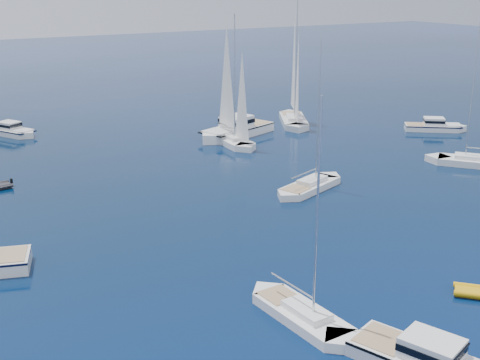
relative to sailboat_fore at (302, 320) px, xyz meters
name	(u,v)px	position (x,y,z in m)	size (l,w,h in m)	color
motor_cruiser_far_r	(434,131)	(43.39, 30.39, 0.00)	(2.57, 8.40, 2.20)	white
motor_cruiser_distant	(235,136)	(19.47, 41.03, 0.00)	(3.79, 12.39, 3.25)	white
motor_cruiser_horizon	(11,135)	(-4.67, 56.14, 0.00)	(2.55, 8.33, 2.19)	silver
sailboat_fore	(302,320)	(0.00, 0.00, 0.00)	(2.45, 9.42, 13.84)	white
sailboat_mid_r	(475,166)	(34.77, 16.62, 0.00)	(2.85, 10.97, 16.13)	white
sailboat_centre	(310,190)	(14.81, 19.15, 0.00)	(2.55, 9.81, 14.41)	silver
sailboat_sails_r	(231,143)	(17.17, 38.20, 0.00)	(2.80, 10.76, 15.82)	white
sailboat_sails_far	(293,124)	(29.99, 43.28, 0.00)	(3.18, 12.22, 17.97)	silver
tender_yellow	(479,296)	(11.32, -3.26, 0.00)	(1.84, 3.30, 0.95)	#DDA10D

